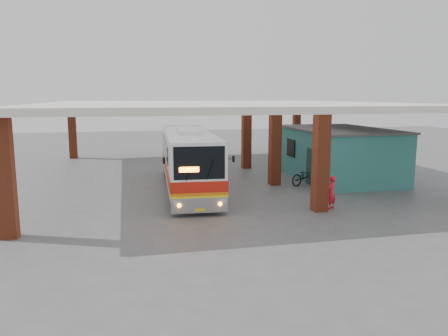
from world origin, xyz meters
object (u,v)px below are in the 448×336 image
at_px(coach_bus, 188,159).
at_px(motorcycle, 306,176).
at_px(pedestrian, 331,192).
at_px(red_chair, 278,165).

relative_size(coach_bus, motorcycle, 5.66).
height_order(coach_bus, pedestrian, coach_bus).
bearing_deg(motorcycle, red_chair, -21.16).
distance_m(coach_bus, pedestrian, 8.03).
bearing_deg(red_chair, coach_bus, -135.14).
bearing_deg(pedestrian, red_chair, -131.76).
bearing_deg(motorcycle, pedestrian, 149.20).
height_order(coach_bus, motorcycle, coach_bus).
xyz_separation_m(pedestrian, red_chair, (1.17, 10.33, -0.40)).
bearing_deg(coach_bus, pedestrian, -41.10).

